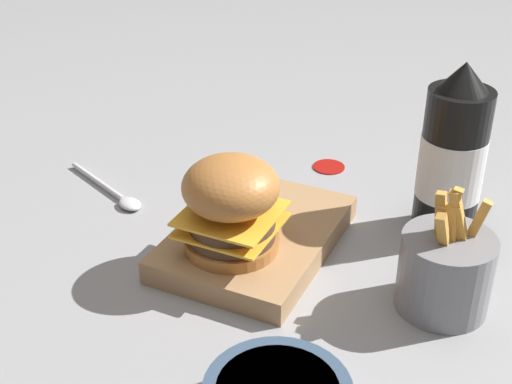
% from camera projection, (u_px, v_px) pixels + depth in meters
% --- Properties ---
extents(ground_plane, '(6.00, 6.00, 0.00)m').
position_uv_depth(ground_plane, '(247.00, 250.00, 0.88)').
color(ground_plane, gray).
extents(serving_board, '(0.25, 0.18, 0.03)m').
position_uv_depth(serving_board, '(256.00, 237.00, 0.88)').
color(serving_board, '#A37A51').
rests_on(serving_board, ground_plane).
extents(burger, '(0.11, 0.11, 0.11)m').
position_uv_depth(burger, '(232.00, 205.00, 0.80)').
color(burger, '#AD6B33').
rests_on(burger, serving_board).
extents(ketchup_bottle, '(0.08, 0.08, 0.23)m').
position_uv_depth(ketchup_bottle, '(452.00, 158.00, 0.87)').
color(ketchup_bottle, black).
rests_on(ketchup_bottle, ground_plane).
extents(fries_basket, '(0.10, 0.10, 0.15)m').
position_uv_depth(fries_basket, '(445.00, 270.00, 0.76)').
color(fries_basket, slate).
rests_on(fries_basket, ground_plane).
extents(spoon, '(0.08, 0.16, 0.01)m').
position_uv_depth(spoon, '(117.00, 195.00, 0.99)').
color(spoon, silver).
rests_on(spoon, ground_plane).
extents(ketchup_puddle, '(0.05, 0.05, 0.00)m').
position_uv_depth(ketchup_puddle, '(329.00, 166.00, 1.07)').
color(ketchup_puddle, '#9E140F').
rests_on(ketchup_puddle, ground_plane).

